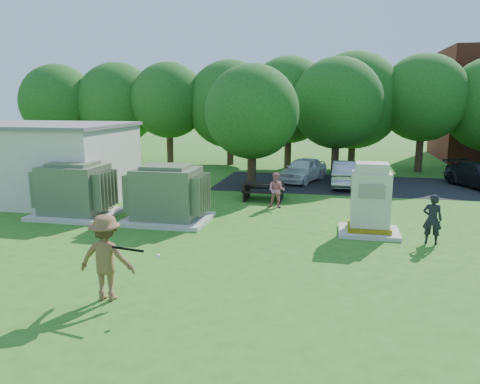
% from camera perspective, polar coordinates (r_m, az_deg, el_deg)
% --- Properties ---
extents(ground, '(120.00, 120.00, 0.00)m').
position_cam_1_polar(ground, '(12.41, -3.91, -9.46)').
color(ground, '#2D6619').
rests_on(ground, ground).
extents(service_building, '(10.00, 5.00, 3.20)m').
position_cam_1_polar(service_building, '(23.23, -25.90, 3.25)').
color(service_building, beige).
rests_on(service_building, ground).
extents(service_building_roof, '(10.20, 5.20, 0.15)m').
position_cam_1_polar(service_building_roof, '(23.09, -26.26, 7.37)').
color(service_building_roof, slate).
rests_on(service_building_roof, service_building).
extents(parking_strip, '(20.00, 6.00, 0.01)m').
position_cam_1_polar(parking_strip, '(25.32, 20.40, 0.60)').
color(parking_strip, '#232326').
rests_on(parking_strip, ground).
extents(transformer_left, '(3.00, 2.40, 2.07)m').
position_cam_1_polar(transformer_left, '(18.75, -19.49, 0.11)').
color(transformer_left, beige).
rests_on(transformer_left, ground).
extents(transformer_right, '(3.00, 2.40, 2.07)m').
position_cam_1_polar(transformer_right, '(17.12, -8.85, -0.38)').
color(transformer_right, beige).
rests_on(transformer_right, ground).
extents(generator_cabinet, '(1.94, 1.59, 2.37)m').
position_cam_1_polar(generator_cabinet, '(15.89, 15.58, -1.33)').
color(generator_cabinet, beige).
rests_on(generator_cabinet, ground).
extents(picnic_table, '(1.77, 1.33, 0.76)m').
position_cam_1_polar(picnic_table, '(20.62, 2.89, 0.32)').
color(picnic_table, black).
rests_on(picnic_table, ground).
extents(batter, '(1.29, 0.79, 1.93)m').
position_cam_1_polar(batter, '(10.78, -15.99, -7.70)').
color(batter, brown).
rests_on(batter, ground).
extents(person_by_generator, '(0.62, 0.45, 1.56)m').
position_cam_1_polar(person_by_generator, '(15.48, 22.39, -3.08)').
color(person_by_generator, black).
rests_on(person_by_generator, ground).
extents(person_at_picnic, '(0.72, 0.57, 1.46)m').
position_cam_1_polar(person_at_picnic, '(19.11, 4.47, 0.20)').
color(person_at_picnic, '#D47080').
rests_on(person_at_picnic, ground).
extents(car_white, '(2.68, 4.09, 1.29)m').
position_cam_1_polar(car_white, '(25.48, 7.70, 2.73)').
color(car_white, white).
rests_on(car_white, ground).
extents(car_silver_a, '(1.53, 4.08, 1.33)m').
position_cam_1_polar(car_silver_a, '(24.42, 12.94, 2.22)').
color(car_silver_a, '#A4A3A8').
rests_on(car_silver_a, ground).
extents(batting_equipment, '(1.29, 0.31, 0.22)m').
position_cam_1_polar(batting_equipment, '(10.32, -13.50, -6.81)').
color(batting_equipment, black).
rests_on(batting_equipment, ground).
extents(tree_row, '(41.30, 13.30, 7.30)m').
position_cam_1_polar(tree_row, '(29.69, 9.34, 10.68)').
color(tree_row, '#47301E').
rests_on(tree_row, ground).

